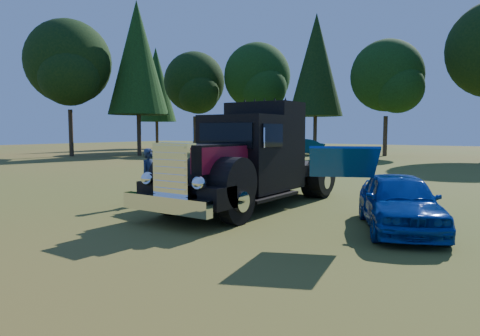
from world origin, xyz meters
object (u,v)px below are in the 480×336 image
spectator_far (223,174)px  distant_teal_car (300,147)px  spectator_near (150,176)px  hotrod_coupe (399,201)px  diamond_t_truck (248,162)px

spectator_far → distant_teal_car: 25.06m
spectator_near → spectator_far: spectator_near is taller
hotrod_coupe → spectator_far: size_ratio=2.74×
diamond_t_truck → spectator_far: 1.93m
spectator_far → distant_teal_car: spectator_far is taller
distant_teal_car → spectator_far: bearing=-15.2°
hotrod_coupe → distant_teal_car: bearing=120.9°
diamond_t_truck → hotrod_coupe: size_ratio=1.69×
spectator_near → spectator_far: bearing=-26.7°
spectator_far → spectator_near: bearing=-169.4°
distant_teal_car → diamond_t_truck: bearing=-12.8°
diamond_t_truck → distant_teal_car: bearing=113.5°
diamond_t_truck → distant_teal_car: 26.56m
diamond_t_truck → distant_teal_car: (-10.58, 24.35, -0.57)m
diamond_t_truck → spectator_near: diamond_t_truck is taller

